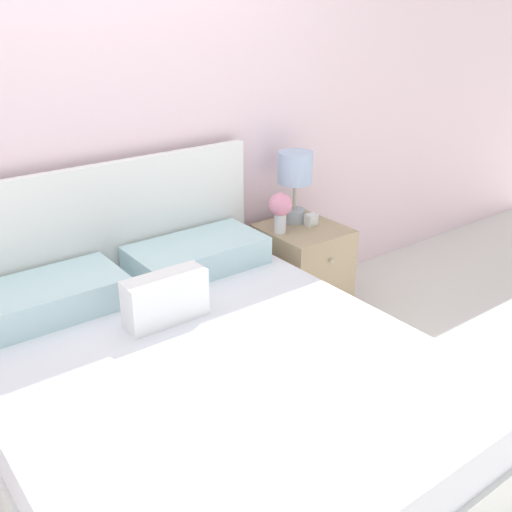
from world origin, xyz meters
TOP-DOWN VIEW (x-y plane):
  - ground_plane at (0.00, 0.00)m, footprint 12.00×12.00m
  - wall_back at (0.00, 0.07)m, footprint 8.00×0.06m
  - bed at (0.00, -0.89)m, footprint 1.65×1.93m
  - nightstand at (1.10, -0.25)m, footprint 0.43×0.48m
  - table_lamp at (1.12, -0.14)m, footprint 0.20×0.20m
  - flower_vase at (0.95, -0.23)m, footprint 0.13×0.13m
  - alarm_clock at (1.16, -0.25)m, footprint 0.07×0.06m

SIDE VIEW (x-z plane):
  - ground_plane at x=0.00m, z-range 0.00..0.00m
  - nightstand at x=1.10m, z-range 0.00..0.55m
  - bed at x=0.00m, z-range -0.25..0.80m
  - alarm_clock at x=1.16m, z-range 0.55..0.62m
  - flower_vase at x=0.95m, z-range 0.58..0.81m
  - table_lamp at x=1.12m, z-range 0.63..1.04m
  - wall_back at x=0.00m, z-range 0.00..2.60m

